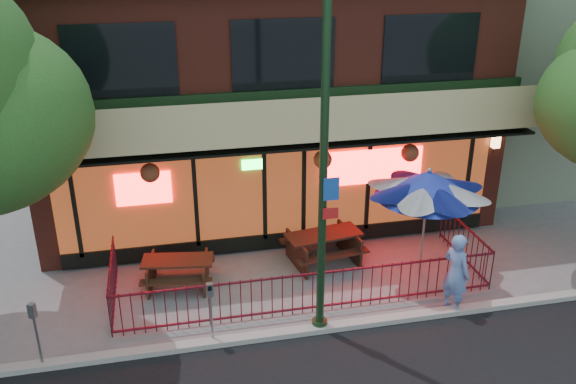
% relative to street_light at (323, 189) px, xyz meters
% --- Properties ---
extents(ground, '(80.00, 80.00, 0.00)m').
position_rel_street_light_xyz_m(ground, '(-0.00, 0.40, -3.15)').
color(ground, gray).
rests_on(ground, ground).
extents(curb, '(80.00, 0.25, 0.12)m').
position_rel_street_light_xyz_m(curb, '(-0.00, -0.10, -3.09)').
color(curb, '#999993').
rests_on(curb, ground).
extents(restaurant_building, '(12.96, 9.49, 8.05)m').
position_rel_street_light_xyz_m(restaurant_building, '(-0.00, 7.51, 0.98)').
color(restaurant_building, maroon).
rests_on(restaurant_building, ground).
extents(neighbor_building, '(6.00, 7.00, 6.00)m').
position_rel_street_light_xyz_m(neighbor_building, '(9.00, 8.10, -0.15)').
color(neighbor_building, gray).
rests_on(neighbor_building, ground).
extents(patio_fence, '(8.44, 2.62, 1.00)m').
position_rel_street_light_xyz_m(patio_fence, '(-0.00, 0.91, -2.52)').
color(patio_fence, '#51111F').
rests_on(patio_fence, ground).
extents(street_light, '(0.43, 0.32, 7.00)m').
position_rel_street_light_xyz_m(street_light, '(0.00, 0.00, 0.00)').
color(street_light, black).
rests_on(street_light, ground).
extents(picnic_table_left, '(1.78, 1.47, 0.69)m').
position_rel_street_light_xyz_m(picnic_table_left, '(-2.77, 2.30, -2.70)').
color(picnic_table_left, '#3B2315').
rests_on(picnic_table_left, ground).
extents(picnic_table_right, '(2.03, 1.68, 0.78)m').
position_rel_street_light_xyz_m(picnic_table_right, '(0.80, 2.65, -2.63)').
color(picnic_table_right, '#351B12').
rests_on(picnic_table_right, ground).
extents(patio_umbrella, '(2.38, 2.38, 2.72)m').
position_rel_street_light_xyz_m(patio_umbrella, '(2.92, 1.62, -0.82)').
color(patio_umbrella, gray).
rests_on(patio_umbrella, ground).
extents(pedestrian, '(0.66, 0.79, 1.83)m').
position_rel_street_light_xyz_m(pedestrian, '(2.99, 0.05, -2.23)').
color(pedestrian, '#6383C7').
rests_on(pedestrian, ground).
extents(parking_meter_near, '(0.13, 0.12, 1.37)m').
position_rel_street_light_xyz_m(parking_meter_near, '(-2.22, 0.00, -2.22)').
color(parking_meter_near, gray).
rests_on(parking_meter_near, ground).
extents(parking_meter_far, '(0.16, 0.15, 1.42)m').
position_rel_street_light_xyz_m(parking_meter_far, '(-5.44, -0.08, -2.19)').
color(parking_meter_far, gray).
rests_on(parking_meter_far, ground).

